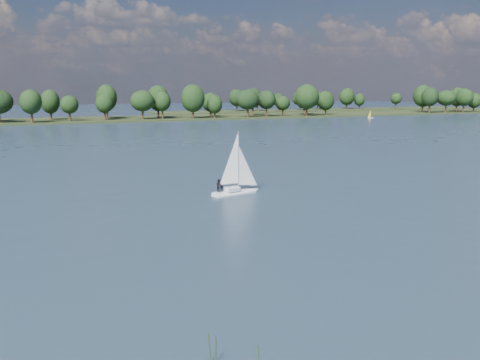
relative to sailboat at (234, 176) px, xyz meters
name	(u,v)px	position (x,y,z in m)	size (l,w,h in m)	color
ground	(122,147)	(-1.86, 63.38, -2.46)	(700.00, 700.00, 0.00)	#233342
far_shore	(67,121)	(-1.86, 175.38, -2.46)	(660.00, 40.00, 1.50)	black
far_shore_back	(323,111)	(158.14, 223.38, -2.46)	(220.00, 30.00, 1.40)	black
sailboat	(234,176)	(0.00, 0.00, 0.00)	(6.93, 3.48, 8.79)	silver
dinghy_orange	(371,116)	(131.98, 142.14, -1.50)	(2.71, 1.66, 4.05)	white
treeline	(62,102)	(-4.17, 170.93, 5.68)	(562.52, 73.87, 17.69)	black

